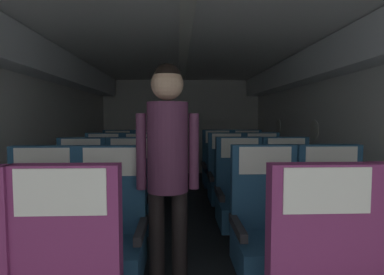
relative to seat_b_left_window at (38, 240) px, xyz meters
name	(u,v)px	position (x,y,z in m)	size (l,w,h in m)	color
ground	(185,235)	(1.02, 1.23, -0.47)	(3.81, 7.72, 0.02)	#23282D
fuselage_shell	(185,92)	(1.03, 1.51, 1.12)	(3.69, 7.37, 2.19)	silver
seat_b_left_window	(38,240)	(0.00, 0.00, 0.00)	(0.51, 0.50, 1.09)	#38383D
seat_b_left_aisle	(109,239)	(0.48, -0.01, 0.00)	(0.51, 0.50, 1.09)	#38383D
seat_b_right_aisle	(336,234)	(2.07, 0.00, 0.00)	(0.51, 0.50, 1.09)	#38383D
seat_b_right_window	(268,235)	(1.58, 0.01, 0.00)	(0.51, 0.50, 1.09)	#38383D
seat_c_left_window	(79,203)	(-0.01, 0.89, 0.00)	(0.51, 0.50, 1.09)	#38383D
seat_c_left_aisle	(129,202)	(0.46, 0.91, 0.00)	(0.51, 0.50, 1.09)	#38383D
seat_c_right_aisle	(289,200)	(2.05, 0.88, 0.00)	(0.51, 0.50, 1.09)	#38383D
seat_c_right_window	(241,200)	(1.58, 0.91, 0.00)	(0.51, 0.50, 1.09)	#38383D
seat_d_left_window	(102,182)	(-0.02, 1.80, 0.00)	(0.51, 0.50, 1.09)	#38383D
seat_d_left_aisle	(141,183)	(0.47, 1.77, 0.00)	(0.51, 0.50, 1.09)	#38383D
seat_d_right_aisle	(263,181)	(2.05, 1.79, 0.00)	(0.51, 0.50, 1.09)	#38383D
seat_d_right_window	(227,182)	(1.58, 1.78, 0.00)	(0.51, 0.50, 1.09)	#38383D
seat_e_left_window	(117,170)	(-0.01, 2.68, 0.00)	(0.51, 0.50, 1.09)	#38383D
seat_e_left_aisle	(148,170)	(0.48, 2.68, 0.00)	(0.51, 0.50, 1.09)	#38383D
seat_e_right_aisle	(248,169)	(2.06, 2.67, 0.00)	(0.51, 0.50, 1.09)	#38383D
seat_e_right_window	(218,170)	(1.58, 2.68, 0.00)	(0.51, 0.50, 1.09)	#38383D
flight_attendant	(168,156)	(0.88, 0.02, 0.56)	(0.43, 0.28, 1.65)	black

